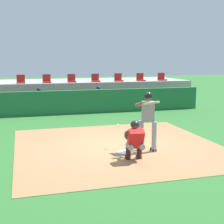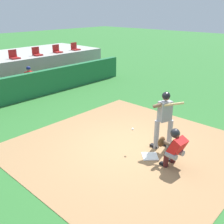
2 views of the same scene
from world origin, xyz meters
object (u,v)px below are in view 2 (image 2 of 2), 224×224
object	(u,v)px
stadium_seat_6	(37,53)
stadium_seat_8	(75,48)
dugout_player_1	(31,79)
batter_at_plate	(164,117)
stadium_seat_5	(14,56)
stadium_seat_7	(57,50)
catcher_crouched	(173,146)
home_plate	(150,156)

from	to	relation	value
stadium_seat_6	stadium_seat_8	xyz separation A→B (m)	(2.89, 0.00, 0.00)
dugout_player_1	stadium_seat_8	size ratio (longest dim) A/B	2.71
batter_at_plate	stadium_seat_5	distance (m)	10.18
stadium_seat_6	stadium_seat_7	bearing A→B (deg)	0.00
stadium_seat_7	batter_at_plate	bearing A→B (deg)	-109.77
catcher_crouched	stadium_seat_8	world-z (taller)	stadium_seat_8
batter_at_plate	dugout_player_1	distance (m)	8.12
batter_at_plate	catcher_crouched	world-z (taller)	batter_at_plate
catcher_crouched	stadium_seat_5	distance (m)	11.02
dugout_player_1	stadium_seat_6	xyz separation A→B (m)	(1.74, 2.03, 0.86)
batter_at_plate	stadium_seat_6	bearing A→B (deg)	77.77
home_plate	dugout_player_1	size ratio (longest dim) A/B	0.34
stadium_seat_7	stadium_seat_8	bearing A→B (deg)	0.00
batter_at_plate	stadium_seat_7	xyz separation A→B (m)	(3.64, 10.14, 0.50)
home_plate	dugout_player_1	bearing A→B (deg)	81.97
batter_at_plate	stadium_seat_6	world-z (taller)	stadium_seat_6
home_plate	batter_at_plate	size ratio (longest dim) A/B	0.24
stadium_seat_5	stadium_seat_6	distance (m)	1.44
dugout_player_1	stadium_seat_6	world-z (taller)	stadium_seat_6
catcher_crouched	batter_at_plate	bearing A→B (deg)	47.86
dugout_player_1	home_plate	bearing A→B (deg)	-98.03
catcher_crouched	stadium_seat_5	xyz separation A→B (m)	(1.43, 10.89, 0.93)
home_plate	catcher_crouched	size ratio (longest dim) A/B	0.26
home_plate	catcher_crouched	xyz separation A→B (m)	(0.01, -0.71, 0.58)
home_plate	catcher_crouched	world-z (taller)	catcher_crouched
dugout_player_1	stadium_seat_7	distance (m)	3.88
dugout_player_1	stadium_seat_6	size ratio (longest dim) A/B	2.71
stadium_seat_8	stadium_seat_5	bearing A→B (deg)	180.00
batter_at_plate	stadium_seat_8	size ratio (longest dim) A/B	3.76
stadium_seat_7	dugout_player_1	bearing A→B (deg)	-147.43
batter_at_plate	stadium_seat_7	world-z (taller)	stadium_seat_7
catcher_crouched	stadium_seat_7	xyz separation A→B (m)	(4.32, 10.89, 0.93)
catcher_crouched	dugout_player_1	xyz separation A→B (m)	(1.14, 8.85, 0.07)
dugout_player_1	catcher_crouched	bearing A→B (deg)	-97.32
stadium_seat_8	home_plate	bearing A→B (deg)	-119.58
catcher_crouched	dugout_player_1	world-z (taller)	dugout_player_1
dugout_player_1	stadium_seat_7	xyz separation A→B (m)	(3.18, 2.03, 0.86)
home_plate	stadium_seat_7	distance (m)	11.17
home_plate	stadium_seat_7	size ratio (longest dim) A/B	0.92
catcher_crouched	dugout_player_1	distance (m)	8.92
home_plate	stadium_seat_5	world-z (taller)	stadium_seat_5
home_plate	catcher_crouched	distance (m)	0.92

